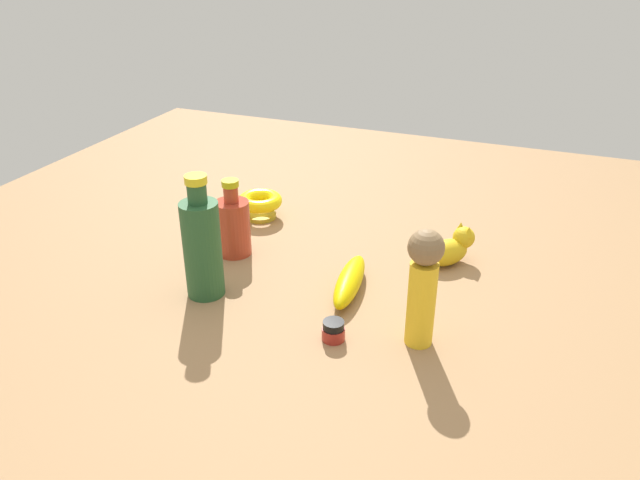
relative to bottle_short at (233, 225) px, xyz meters
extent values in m
plane|color=#936D47|center=(0.02, 0.21, -0.07)|extent=(2.00, 2.00, 0.00)
cylinder|color=#A73521|center=(0.00, 0.00, -0.01)|extent=(0.07, 0.07, 0.12)
cylinder|color=#A73521|center=(0.00, 0.00, 0.07)|extent=(0.03, 0.03, 0.04)
cylinder|color=#B4AC11|center=(0.00, 0.00, 0.10)|extent=(0.04, 0.04, 0.01)
ellipsoid|color=gold|center=(-0.12, 0.44, -0.04)|extent=(0.11, 0.11, 0.06)
sphere|color=gold|center=(-0.15, 0.47, -0.01)|extent=(0.05, 0.05, 0.05)
cone|color=gold|center=(-0.16, 0.46, 0.01)|extent=(0.02, 0.02, 0.02)
cone|color=gold|center=(-0.14, 0.48, 0.01)|extent=(0.02, 0.02, 0.02)
ellipsoid|color=gold|center=(-0.09, 0.41, -0.05)|extent=(0.05, 0.04, 0.02)
cylinder|color=#24512B|center=(0.17, 0.03, 0.03)|extent=(0.07, 0.07, 0.19)
cylinder|color=#24512B|center=(0.17, 0.03, 0.15)|extent=(0.04, 0.04, 0.04)
cylinder|color=gold|center=(0.17, 0.03, 0.17)|extent=(0.04, 0.04, 0.02)
cylinder|color=maroon|center=(0.22, 0.31, -0.06)|extent=(0.04, 0.04, 0.02)
cylinder|color=yellow|center=(0.22, 0.31, -0.05)|extent=(0.03, 0.03, 0.00)
cylinder|color=black|center=(0.22, 0.31, -0.04)|extent=(0.04, 0.04, 0.01)
cylinder|color=yellow|center=(0.17, 0.45, 0.01)|extent=(0.07, 0.07, 0.16)
sphere|color=brown|center=(0.17, 0.45, 0.12)|extent=(0.06, 0.06, 0.06)
ellipsoid|color=#D1B504|center=(0.06, 0.29, -0.04)|extent=(0.20, 0.07, 0.05)
cylinder|color=gold|center=(-0.19, -0.03, -0.06)|extent=(0.08, 0.08, 0.01)
torus|color=yellow|center=(-0.19, -0.03, -0.02)|extent=(0.11, 0.11, 0.03)
camera|label=1|loc=(1.05, 0.62, 0.58)|focal=34.88mm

